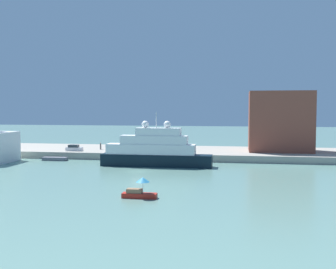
{
  "coord_description": "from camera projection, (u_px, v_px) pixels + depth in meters",
  "views": [
    {
      "loc": [
        18.98,
        -76.86,
        12.24
      ],
      "look_at": [
        4.81,
        6.0,
        6.82
      ],
      "focal_mm": 44.43,
      "sensor_mm": 36.0,
      "label": 1
    }
  ],
  "objects": [
    {
      "name": "person_figure",
      "position": [
        101.0,
        146.0,
        105.86
      ],
      "size": [
        0.36,
        0.36,
        1.76
      ],
      "color": "#4C4C4C",
      "rests_on": "quay_dock"
    },
    {
      "name": "parked_car",
      "position": [
        74.0,
        148.0,
        102.33
      ],
      "size": [
        3.98,
        1.71,
        1.5
      ],
      "color": "silver",
      "rests_on": "quay_dock"
    },
    {
      "name": "mooring_bollard",
      "position": [
        149.0,
        152.0,
        96.7
      ],
      "size": [
        0.37,
        0.37,
        0.8
      ],
      "primitive_type": "cylinder",
      "color": "black",
      "rests_on": "quay_dock"
    },
    {
      "name": "large_yacht",
      "position": [
        155.0,
        151.0,
        86.69
      ],
      "size": [
        23.3,
        3.64,
        11.39
      ],
      "color": "black",
      "rests_on": "ground"
    },
    {
      "name": "harbor_building",
      "position": [
        280.0,
        121.0,
        101.27
      ],
      "size": [
        15.01,
        10.64,
        14.61
      ],
      "primitive_type": "cube",
      "color": "brown",
      "rests_on": "quay_dock"
    },
    {
      "name": "small_motorboat",
      "position": [
        140.0,
        190.0,
        56.28
      ],
      "size": [
        4.74,
        1.88,
        2.86
      ],
      "color": "#B22319",
      "rests_on": "ground"
    },
    {
      "name": "work_barge",
      "position": [
        55.0,
        159.0,
        96.47
      ],
      "size": [
        5.79,
        1.76,
        0.78
      ],
      "primitive_type": "cube",
      "color": "#595966",
      "rests_on": "ground"
    },
    {
      "name": "quay_dock",
      "position": [
        163.0,
        152.0,
        106.27
      ],
      "size": [
        110.0,
        22.35,
        1.63
      ],
      "primitive_type": "cube",
      "color": "gray",
      "rests_on": "ground"
    },
    {
      "name": "ground",
      "position": [
        138.0,
        172.0,
        79.59
      ],
      "size": [
        400.0,
        400.0,
        0.0
      ],
      "primitive_type": "plane",
      "color": "slate"
    }
  ]
}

